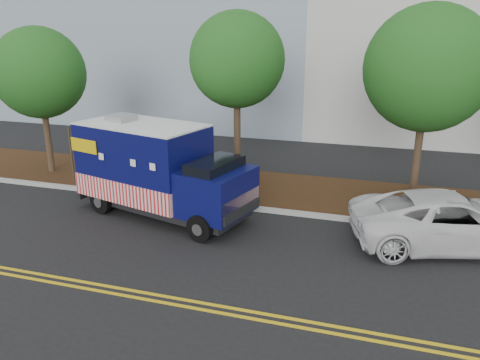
% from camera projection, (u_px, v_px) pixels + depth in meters
% --- Properties ---
extents(ground, '(120.00, 120.00, 0.00)m').
position_uv_depth(ground, '(180.00, 218.00, 15.52)').
color(ground, black).
rests_on(ground, ground).
extents(curb, '(120.00, 0.18, 0.15)m').
position_uv_depth(curb, '(196.00, 202.00, 16.77)').
color(curb, '#9E9E99').
rests_on(curb, ground).
extents(mulch_strip, '(120.00, 4.00, 0.15)m').
position_uv_depth(mulch_strip, '(216.00, 184.00, 18.68)').
color(mulch_strip, '#321D0D').
rests_on(mulch_strip, ground).
extents(centerline_near, '(120.00, 0.10, 0.01)m').
position_uv_depth(centerline_near, '(105.00, 286.00, 11.48)').
color(centerline_near, gold).
rests_on(centerline_near, ground).
extents(centerline_far, '(120.00, 0.10, 0.01)m').
position_uv_depth(centerline_far, '(100.00, 291.00, 11.26)').
color(centerline_far, gold).
rests_on(centerline_far, ground).
extents(tree_a, '(3.66, 3.66, 6.11)m').
position_uv_depth(tree_a, '(39.00, 73.00, 18.84)').
color(tree_a, '#38281C').
rests_on(tree_a, ground).
extents(tree_b, '(3.47, 3.47, 6.65)m').
position_uv_depth(tree_b, '(237.00, 60.00, 16.88)').
color(tree_b, '#38281C').
rests_on(tree_b, ground).
extents(tree_c, '(4.19, 4.19, 6.84)m').
position_uv_depth(tree_c, '(428.00, 69.00, 15.38)').
color(tree_c, '#38281C').
rests_on(tree_c, ground).
extents(sign_post, '(0.06, 0.06, 2.40)m').
position_uv_depth(sign_post, '(72.00, 157.00, 18.27)').
color(sign_post, '#473828').
rests_on(sign_post, ground).
extents(food_truck, '(6.51, 3.74, 3.25)m').
position_uv_depth(food_truck, '(156.00, 172.00, 15.54)').
color(food_truck, black).
rests_on(food_truck, ground).
extents(white_car, '(6.13, 4.03, 1.57)m').
position_uv_depth(white_car, '(451.00, 220.00, 13.39)').
color(white_car, silver).
rests_on(white_car, ground).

